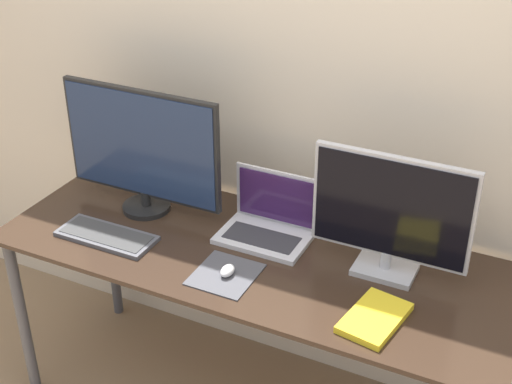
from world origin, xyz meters
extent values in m
cube|color=beige|center=(0.00, 0.75, 1.25)|extent=(7.00, 0.05, 2.50)
cube|color=#332319|center=(0.00, 0.34, 0.76)|extent=(1.82, 0.68, 0.02)
cylinder|color=#47474C|center=(-0.86, 0.05, 0.37)|extent=(0.04, 0.04, 0.75)
cylinder|color=#47474C|center=(-0.86, 0.63, 0.37)|extent=(0.04, 0.04, 0.75)
cylinder|color=#47474C|center=(0.86, 0.63, 0.37)|extent=(0.04, 0.04, 0.75)
cylinder|color=black|center=(-0.50, 0.43, 0.77)|extent=(0.18, 0.18, 0.02)
cylinder|color=black|center=(-0.50, 0.43, 0.81)|extent=(0.04, 0.04, 0.06)
cube|color=black|center=(-0.50, 0.43, 1.04)|extent=(0.64, 0.02, 0.42)
cube|color=#1E2D4C|center=(-0.50, 0.42, 1.04)|extent=(0.62, 0.01, 0.40)
cube|color=#B2B2B7|center=(0.45, 0.43, 0.77)|extent=(0.20, 0.14, 0.02)
cylinder|color=#B2B2B7|center=(0.45, 0.43, 0.82)|extent=(0.04, 0.04, 0.06)
cube|color=#B2B2B7|center=(0.45, 0.43, 1.01)|extent=(0.52, 0.02, 0.36)
cube|color=black|center=(0.45, 0.42, 1.01)|extent=(0.50, 0.01, 0.33)
cube|color=silver|center=(0.00, 0.43, 0.77)|extent=(0.32, 0.21, 0.02)
cube|color=#2D2D33|center=(0.00, 0.41, 0.78)|extent=(0.26, 0.12, 0.00)
cube|color=silver|center=(0.00, 0.54, 0.89)|extent=(0.32, 0.01, 0.21)
cube|color=#331947|center=(0.00, 0.53, 0.89)|extent=(0.29, 0.00, 0.18)
cube|color=#4C4C51|center=(-0.51, 0.19, 0.77)|extent=(0.36, 0.15, 0.02)
cube|color=#383838|center=(-0.51, 0.19, 0.78)|extent=(0.33, 0.12, 0.00)
cube|color=#47474C|center=(-0.02, 0.18, 0.77)|extent=(0.20, 0.22, 0.00)
ellipsoid|color=silver|center=(-0.01, 0.18, 0.79)|extent=(0.04, 0.07, 0.03)
cube|color=yellow|center=(0.49, 0.17, 0.78)|extent=(0.19, 0.26, 0.02)
cube|color=white|center=(0.49, 0.17, 0.78)|extent=(0.18, 0.25, 0.02)
camera|label=1|loc=(0.91, -1.51, 2.15)|focal=50.00mm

